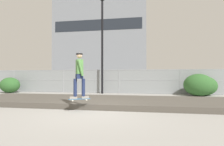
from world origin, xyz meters
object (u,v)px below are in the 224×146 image
at_px(shrub_center, 199,85).
at_px(parked_car_near, 91,82).
at_px(shrub_left, 10,85).
at_px(skateboard, 79,99).
at_px(skater, 79,73).
at_px(parked_car_mid, 157,82).
at_px(street_lamp, 102,34).
at_px(shrub_right, 204,86).

bearing_deg(shrub_center, parked_car_near, 158.56).
height_order(parked_car_near, shrub_left, parked_car_near).
relative_size(skateboard, shrub_center, 0.41).
relative_size(skater, parked_car_mid, 0.39).
height_order(shrub_left, shrub_center, shrub_center).
distance_m(shrub_left, shrub_center, 14.21).
bearing_deg(parked_car_mid, shrub_left, -164.52).
distance_m(skater, shrub_left, 10.56).
xyz_separation_m(street_lamp, shrub_right, (7.22, -0.23, -3.95)).
bearing_deg(parked_car_near, shrub_right, -17.81).
relative_size(street_lamp, parked_car_mid, 1.68).
distance_m(skater, parked_car_mid, 10.42).
bearing_deg(skateboard, street_lamp, 96.14).
height_order(street_lamp, shrub_left, street_lamp).
bearing_deg(shrub_right, shrub_left, -178.45).
bearing_deg(skateboard, parked_car_near, 103.87).
height_order(skateboard, parked_car_near, parked_car_near).
distance_m(street_lamp, parked_car_mid, 6.28).
xyz_separation_m(shrub_center, shrub_right, (0.47, 0.45, -0.08)).
bearing_deg(parked_car_near, street_lamp, -57.88).
xyz_separation_m(street_lamp, parked_car_mid, (4.27, 2.63, -3.78)).
xyz_separation_m(skateboard, shrub_left, (-8.23, 6.55, 0.16)).
bearing_deg(parked_car_near, skateboard, -76.13).
bearing_deg(parked_car_mid, shrub_right, -44.00).
height_order(shrub_center, shrub_right, shrub_center).
relative_size(street_lamp, shrub_left, 4.72).
xyz_separation_m(skateboard, street_lamp, (-0.77, 7.17, 4.16)).
bearing_deg(parked_car_mid, skater, -109.64).
bearing_deg(shrub_right, shrub_center, -136.53).
bearing_deg(shrub_center, skateboard, -132.60).
xyz_separation_m(skateboard, parked_car_near, (-2.42, 9.80, 0.38)).
distance_m(skateboard, skater, 1.00).
height_order(skater, shrub_left, skater).
distance_m(shrub_center, shrub_right, 0.65).
xyz_separation_m(skater, street_lamp, (-0.77, 7.17, 3.16)).
distance_m(street_lamp, shrub_left, 8.49).
height_order(parked_car_mid, shrub_right, parked_car_mid).
bearing_deg(shrub_center, shrub_right, 43.47).
distance_m(skateboard, parked_car_mid, 10.41).
bearing_deg(street_lamp, parked_car_mid, 31.60).
xyz_separation_m(parked_car_near, shrub_left, (-5.81, -3.25, -0.22)).
relative_size(skater, shrub_left, 1.09).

